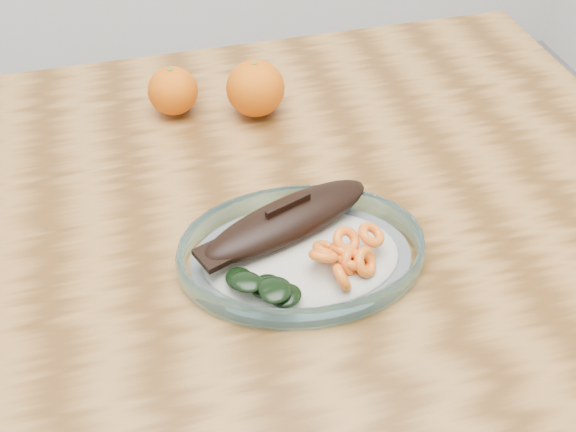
{
  "coord_description": "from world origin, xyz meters",
  "views": [
    {
      "loc": [
        -0.09,
        -0.68,
        1.34
      ],
      "look_at": [
        0.07,
        -0.06,
        0.77
      ],
      "focal_mm": 45.0,
      "sensor_mm": 36.0,
      "label": 1
    }
  ],
  "objects_px": {
    "dining_table": "(224,261)",
    "orange_right": "(255,88)",
    "plated_meal": "(301,250)",
    "orange_left": "(173,91)"
  },
  "relations": [
    {
      "from": "plated_meal",
      "to": "orange_right",
      "type": "relative_size",
      "value": 6.64
    },
    {
      "from": "dining_table",
      "to": "plated_meal",
      "type": "xyz_separation_m",
      "value": [
        0.07,
        -0.12,
        0.12
      ]
    },
    {
      "from": "orange_right",
      "to": "dining_table",
      "type": "bearing_deg",
      "value": -115.57
    },
    {
      "from": "dining_table",
      "to": "orange_right",
      "type": "relative_size",
      "value": 14.26
    },
    {
      "from": "plated_meal",
      "to": "orange_left",
      "type": "bearing_deg",
      "value": 111.72
    },
    {
      "from": "orange_left",
      "to": "dining_table",
      "type": "bearing_deg",
      "value": -84.08
    },
    {
      "from": "dining_table",
      "to": "plated_meal",
      "type": "distance_m",
      "value": 0.18
    },
    {
      "from": "plated_meal",
      "to": "dining_table",
      "type": "bearing_deg",
      "value": 126.96
    },
    {
      "from": "orange_left",
      "to": "orange_right",
      "type": "xyz_separation_m",
      "value": [
        0.11,
        -0.03,
        0.01
      ]
    },
    {
      "from": "dining_table",
      "to": "orange_right",
      "type": "distance_m",
      "value": 0.25
    }
  ]
}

